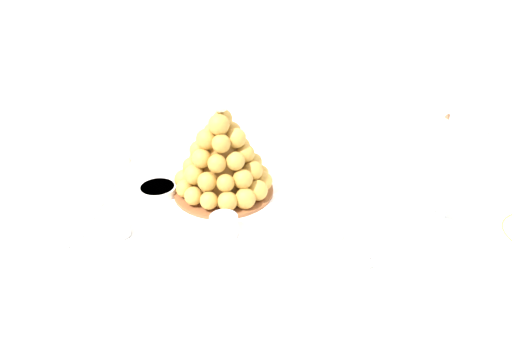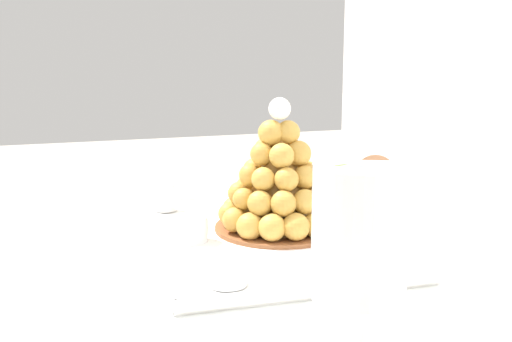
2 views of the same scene
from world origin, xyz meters
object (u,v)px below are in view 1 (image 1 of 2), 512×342
object	(u,v)px
creme_brulee_ramekin	(158,190)
macaron_goblet	(454,158)
serving_tray	(229,204)
wine_glass	(232,128)
dessert_cup_mid_left	(224,227)
croquembouche	(223,159)
dessert_cup_left	(119,224)
dessert_cup_centre	(330,227)

from	to	relation	value
creme_brulee_ramekin	macaron_goblet	bearing A→B (deg)	-4.64
serving_tray	wine_glass	xyz separation A→B (m)	(-0.01, 0.19, 0.11)
dessert_cup_mid_left	wine_glass	distance (m)	0.33
dessert_cup_mid_left	wine_glass	bearing A→B (deg)	92.46
croquembouche	macaron_goblet	world-z (taller)	croquembouche
dessert_cup_left	macaron_goblet	size ratio (longest dim) A/B	0.24
wine_glass	dessert_cup_mid_left	bearing A→B (deg)	-87.54
wine_glass	creme_brulee_ramekin	bearing A→B (deg)	-137.25
croquembouche	dessert_cup_left	xyz separation A→B (m)	(-0.21, -0.19, -0.07)
serving_tray	dessert_cup_left	bearing A→B (deg)	-149.05
croquembouche	macaron_goblet	bearing A→B (deg)	-8.20
dessert_cup_mid_left	wine_glass	xyz separation A→B (m)	(-0.01, 0.32, 0.09)
dessert_cup_centre	macaron_goblet	bearing A→B (deg)	19.17
serving_tray	dessert_cup_mid_left	distance (m)	0.13
dessert_cup_centre	creme_brulee_ramekin	xyz separation A→B (m)	(-0.41, 0.15, -0.01)
croquembouche	wine_glass	size ratio (longest dim) A/B	1.60
serving_tray	dessert_cup_mid_left	xyz separation A→B (m)	(0.00, -0.12, 0.02)
creme_brulee_ramekin	wine_glass	distance (m)	0.25
croquembouche	macaron_goblet	size ratio (longest dim) A/B	1.02
macaron_goblet	serving_tray	bearing A→B (deg)	177.63
macaron_goblet	croquembouche	bearing A→B (deg)	171.80
dessert_cup_left	dessert_cup_centre	world-z (taller)	dessert_cup_left
dessert_cup_centre	dessert_cup_mid_left	bearing A→B (deg)	-177.23
dessert_cup_left	dessert_cup_centre	bearing A→B (deg)	2.80
serving_tray	creme_brulee_ramekin	xyz separation A→B (m)	(-0.18, 0.03, 0.01)
serving_tray	dessert_cup_centre	bearing A→B (deg)	-25.81
dessert_cup_left	dessert_cup_mid_left	xyz separation A→B (m)	(0.23, 0.01, -0.01)
dessert_cup_centre	macaron_goblet	xyz separation A→B (m)	(0.26, 0.09, 0.13)
creme_brulee_ramekin	croquembouche	bearing A→B (deg)	6.73
serving_tray	dessert_cup_centre	size ratio (longest dim) A/B	10.73
dessert_cup_mid_left	dessert_cup_left	bearing A→B (deg)	-177.17
dessert_cup_left	macaron_goblet	xyz separation A→B (m)	(0.72, 0.11, 0.12)
wine_glass	dessert_cup_centre	bearing A→B (deg)	-51.46
croquembouche	dessert_cup_centre	size ratio (longest dim) A/B	4.43
dessert_cup_centre	creme_brulee_ramekin	distance (m)	0.44
dessert_cup_left	dessert_cup_mid_left	world-z (taller)	dessert_cup_left
creme_brulee_ramekin	wine_glass	xyz separation A→B (m)	(0.17, 0.16, 0.10)
dessert_cup_mid_left	macaron_goblet	distance (m)	0.52
wine_glass	serving_tray	bearing A→B (deg)	-86.86
dessert_cup_centre	croquembouche	bearing A→B (deg)	146.51
croquembouche	serving_tray	bearing A→B (deg)	-70.83
serving_tray	wine_glass	distance (m)	0.22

